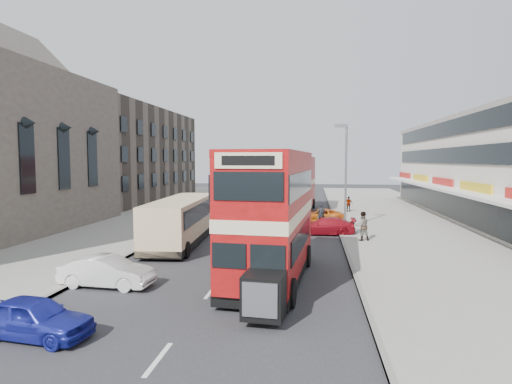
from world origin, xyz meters
The scene contains 19 objects.
ground centered at (0.00, 0.00, 0.00)m, with size 160.00×160.00×0.00m, color #28282B.
road_surface centered at (0.00, 20.00, 0.01)m, with size 12.00×90.00×0.01m, color #28282B.
pavement_right centered at (12.00, 20.00, 0.07)m, with size 12.00×90.00×0.15m, color gray.
pavement_left centered at (-12.00, 20.00, 0.07)m, with size 12.00×90.00×0.15m, color gray.
kerb_left centered at (-6.10, 20.00, 0.07)m, with size 0.20×90.00×0.16m, color gray.
kerb_right centered at (6.10, 20.00, 0.07)m, with size 0.20×90.00×0.16m, color gray.
brick_terrace centered at (-22.00, 38.00, 6.00)m, with size 14.00×28.00×12.00m, color #66594C.
commercial_row centered at (19.95, 22.00, 4.70)m, with size 9.90×46.20×9.30m.
street_lamp centered at (6.52, 18.00, 4.78)m, with size 1.00×0.20×8.12m.
bus_main centered at (2.31, 3.84, 2.95)m, with size 3.51×10.36×5.60m.
bus_second centered at (2.63, 29.88, 2.92)m, with size 3.46×10.24×5.54m.
coach centered at (-4.27, 11.37, 1.60)m, with size 3.26×10.36×2.71m.
car_left_near centered at (-4.26, -3.17, 0.63)m, with size 1.49×3.72×1.27m, color #1B2399.
car_left_front centered at (-4.56, 2.00, 0.66)m, with size 1.40×4.00×1.32m, color silver.
car_right_a centered at (5.00, 15.93, 0.63)m, with size 1.77×4.36×1.26m, color maroon.
car_right_b centered at (4.70, 22.22, 0.58)m, with size 1.91×4.15×1.15m, color orange.
pedestrian_near centered at (7.35, 13.31, 1.11)m, with size 0.71×0.48×1.93m, color gray.
pedestrian_far centered at (7.73, 28.94, 0.93)m, with size 0.91×0.38×1.56m, color gray.
cyclist centered at (4.80, 18.90, 0.65)m, with size 0.72×1.80×1.97m.
Camera 1 is at (4.14, -14.60, 5.43)m, focal length 29.48 mm.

